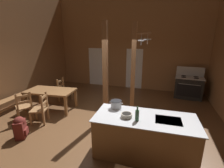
{
  "coord_description": "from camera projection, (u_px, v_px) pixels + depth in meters",
  "views": [
    {
      "loc": [
        1.8,
        -3.89,
        2.5
      ],
      "look_at": [
        0.26,
        0.78,
        1.1
      ],
      "focal_mm": 25.08,
      "sensor_mm": 36.0,
      "label": 1
    }
  ],
  "objects": [
    {
      "name": "glazed_panel_back_right",
      "position": [
        134.0,
        69.0,
        8.12
      ],
      "size": [
        0.84,
        0.01,
        2.05
      ],
      "primitive_type": "cube",
      "color": "white",
      "rests_on": "ground_plane"
    },
    {
      "name": "support_post_center",
      "position": [
        105.0,
        73.0,
        4.81
      ],
      "size": [
        0.14,
        0.14,
        3.03
      ],
      "color": "brown",
      "rests_on": "ground_plane"
    },
    {
      "name": "glazed_door_back_left",
      "position": [
        97.0,
        67.0,
        8.74
      ],
      "size": [
        1.0,
        0.01,
        2.05
      ],
      "primitive_type": "cube",
      "color": "white",
      "rests_on": "ground_plane"
    },
    {
      "name": "wall_back",
      "position": [
        128.0,
        43.0,
        7.94
      ],
      "size": [
        8.33,
        0.14,
        4.68
      ],
      "primitive_type": "cube",
      "color": "#93663F",
      "rests_on": "ground_plane"
    },
    {
      "name": "ground_plane",
      "position": [
        96.0,
        126.0,
        4.8
      ],
      "size": [
        8.33,
        8.98,
        0.1
      ],
      "primitive_type": "cube",
      "color": "brown"
    },
    {
      "name": "kitchen_island",
      "position": [
        144.0,
        136.0,
        3.45
      ],
      "size": [
        2.2,
        1.06,
        0.91
      ],
      "color": "brown",
      "rests_on": "ground_plane"
    },
    {
      "name": "support_post_with_pot_rack",
      "position": [
        134.0,
        67.0,
        5.15
      ],
      "size": [
        0.61,
        0.27,
        3.03
      ],
      "color": "brown",
      "rests_on": "ground_plane"
    },
    {
      "name": "bottle_tall_on_counter",
      "position": [
        137.0,
        115.0,
        3.15
      ],
      "size": [
        0.08,
        0.08,
        0.31
      ],
      "color": "#2D5638",
      "rests_on": "kitchen_island"
    },
    {
      "name": "ladderback_chair_near_window",
      "position": [
        64.0,
        90.0,
        6.56
      ],
      "size": [
        0.45,
        0.45,
        0.95
      ],
      "color": "#9E7044",
      "rests_on": "ground_plane"
    },
    {
      "name": "stove_range",
      "position": [
        188.0,
        87.0,
        6.91
      ],
      "size": [
        1.22,
        0.92,
        1.32
      ],
      "color": "black",
      "rests_on": "ground_plane"
    },
    {
      "name": "stockpot_on_counter",
      "position": [
        116.0,
        104.0,
        3.74
      ],
      "size": [
        0.34,
        0.27,
        0.19
      ],
      "color": "#B7BABF",
      "rests_on": "kitchen_island"
    },
    {
      "name": "ladderback_chair_by_post",
      "position": [
        24.0,
        107.0,
        4.96
      ],
      "size": [
        0.61,
        0.61,
        0.95
      ],
      "color": "#9E7044",
      "rests_on": "ground_plane"
    },
    {
      "name": "backpack",
      "position": [
        20.0,
        127.0,
        4.07
      ],
      "size": [
        0.38,
        0.39,
        0.6
      ],
      "color": "maroon",
      "rests_on": "ground_plane"
    },
    {
      "name": "bench_along_left_wall",
      "position": [
        7.0,
        103.0,
        5.58
      ],
      "size": [
        0.45,
        1.7,
        0.44
      ],
      "color": "brown",
      "rests_on": "ground_plane"
    },
    {
      "name": "ladderback_chair_at_table_end",
      "position": [
        41.0,
        109.0,
        4.79
      ],
      "size": [
        0.57,
        0.57,
        0.95
      ],
      "color": "#9E7044",
      "rests_on": "ground_plane"
    },
    {
      "name": "mixing_bowl_on_counter",
      "position": [
        127.0,
        115.0,
        3.31
      ],
      "size": [
        0.24,
        0.24,
        0.08
      ],
      "color": "#B2A893",
      "rests_on": "kitchen_island"
    },
    {
      "name": "dining_table",
      "position": [
        51.0,
        92.0,
        5.68
      ],
      "size": [
        1.78,
        1.07,
        0.74
      ],
      "color": "brown",
      "rests_on": "ground_plane"
    }
  ]
}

